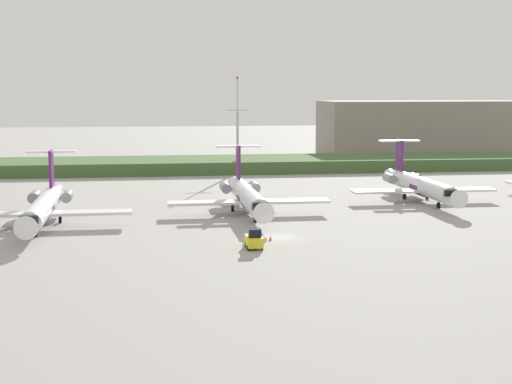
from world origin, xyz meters
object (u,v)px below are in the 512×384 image
Objects in this scene: regional_jet_third at (247,196)px; safety_cone_front_marker at (246,238)px; regional_jet_fourth at (420,185)px; baggage_tug at (254,240)px; regional_jet_second at (43,206)px; safety_cone_mid_marker at (270,238)px; antenna_mast at (237,133)px.

regional_jet_third is 20.29m from safety_cone_front_marker.
regional_jet_fourth is 9.69× the size of baggage_tug.
baggage_tug is at bearing -36.49° from regional_jet_second.
regional_jet_third is 29.98m from regional_jet_fourth.
regional_jet_second reaches higher than safety_cone_mid_marker.
safety_cone_mid_marker is at bearing 59.94° from baggage_tug.
regional_jet_fourth is at bearing 14.83° from regional_jet_second.
baggage_tug reaches higher than safety_cone_front_marker.
antenna_mast is (-23.66, 45.38, 5.89)m from regional_jet_fourth.
baggage_tug is (-2.55, -24.98, -1.53)m from regional_jet_third.
antenna_mast is (5.12, 53.79, 5.89)m from regional_jet_third.
safety_cone_front_marker is at bearing -28.57° from regional_jet_second.
antenna_mast is 36.70× the size of safety_cone_front_marker.
safety_cone_mid_marker is (27.55, -14.03, -2.26)m from regional_jet_second.
regional_jet_second is 68.82m from antenna_mast.
regional_jet_fourth is 51.51m from antenna_mast.
regional_jet_third is (27.53, 6.50, 0.00)m from regional_jet_second.
regional_jet_third is 56.36× the size of safety_cone_mid_marker.
safety_cone_front_marker is (24.71, -13.46, -2.26)m from regional_jet_second.
safety_cone_mid_marker is (2.57, 4.45, -0.73)m from baggage_tug.
regional_jet_third is 54.35m from antenna_mast.
regional_jet_second is at bearing 151.43° from safety_cone_front_marker.
antenna_mast is 6.31× the size of baggage_tug.
safety_cone_front_marker is 2.89m from safety_cone_mid_marker.
antenna_mast is (32.66, 60.29, 5.89)m from regional_jet_second.
regional_jet_second is at bearing -166.72° from regional_jet_third.
antenna_mast is at bearing 117.53° from regional_jet_fourth.
regional_jet_second reaches higher than safety_cone_front_marker.
regional_jet_third is at bearing -163.72° from regional_jet_fourth.
regional_jet_fourth is 42.52m from safety_cone_front_marker.
baggage_tug is (-7.68, -78.77, -7.43)m from antenna_mast.
regional_jet_fourth reaches higher than baggage_tug.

